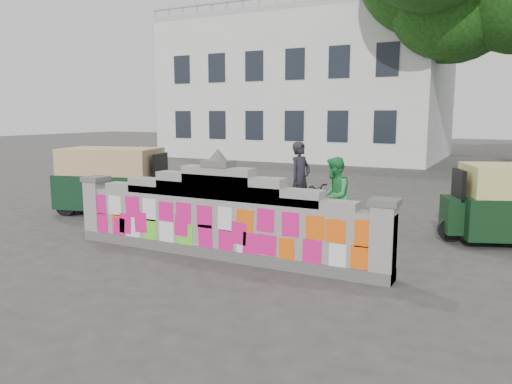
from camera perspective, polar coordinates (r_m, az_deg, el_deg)
ground at (r=9.36m, az=-4.25°, el=-7.40°), size 100.00×100.00×0.00m
parapet_wall at (r=9.17m, az=-4.32°, el=-2.91°), size 6.48×0.44×2.01m
building at (r=31.88m, az=6.03°, el=11.37°), size 16.00×10.00×8.90m
cyclist_bike at (r=11.88m, az=5.03°, el=-1.37°), size 2.06×1.16×1.02m
cyclist_rider at (r=11.82m, az=5.05°, el=0.33°), size 0.57×0.72×1.74m
pedestrian at (r=10.89m, az=8.92°, el=-0.53°), size 0.81×0.95×1.72m
rickshaw_left at (r=13.74m, az=-15.86°, el=1.36°), size 3.23×2.10×1.73m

